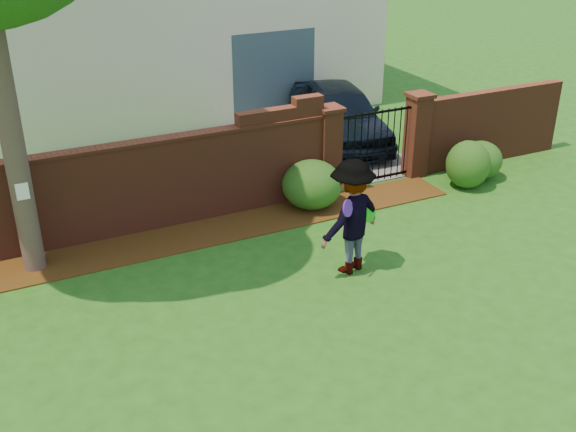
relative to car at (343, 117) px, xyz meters
name	(u,v)px	position (x,y,z in m)	size (l,w,h in m)	color
ground	(316,318)	(-4.16, -6.42, -0.73)	(80.00, 80.00, 0.01)	#225916
mulch_bed	(186,237)	(-5.11, -3.09, -0.71)	(11.10, 1.08, 0.03)	#3C220B
brick_wall	(115,189)	(-6.17, -2.42, 0.20)	(8.70, 0.31, 2.16)	maroon
brick_wall_return	(488,126)	(2.44, -2.42, 0.12)	(4.00, 0.25, 1.70)	maroon
pillar_left	(329,150)	(-1.76, -2.42, 0.23)	(0.50, 0.50, 1.88)	maroon
pillar_right	(417,135)	(0.44, -2.42, 0.23)	(0.50, 0.50, 1.88)	maroon
iron_gate	(374,147)	(-0.66, -2.42, 0.12)	(1.78, 0.03, 1.60)	black
driveway	(291,130)	(-0.66, 1.58, -0.72)	(3.20, 8.00, 0.01)	slate
car	(343,117)	(0.00, 0.00, 0.00)	(1.72, 4.28, 1.46)	black
paper_notice	(22,192)	(-7.76, -3.21, 0.77)	(0.20, 0.01, 0.28)	white
shrub_left	(312,185)	(-2.39, -2.91, -0.24)	(1.20, 1.20, 0.98)	#174A16
shrub_middle	(468,164)	(1.07, -3.45, -0.21)	(0.94, 0.94, 1.03)	#174A16
shrub_right	(480,160)	(1.64, -3.18, -0.31)	(0.94, 0.94, 0.84)	#174A16
man	(353,218)	(-2.97, -5.43, 0.26)	(1.28, 0.73, 1.97)	gray
frisbee_purple	(348,208)	(-3.23, -5.68, 0.59)	(0.28, 0.28, 0.03)	#5C1CB0
frisbee_green	(369,214)	(-2.64, -5.41, 0.25)	(0.29, 0.29, 0.03)	#18B91B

